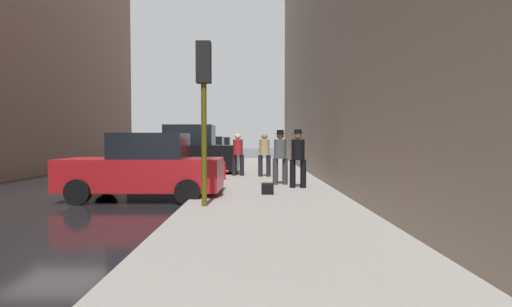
{
  "coord_description": "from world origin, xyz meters",
  "views": [
    {
      "loc": [
        5.6,
        -11.32,
        1.62
      ],
      "look_at": [
        5.68,
        4.15,
        1.07
      ],
      "focal_mm": 28.0,
      "sensor_mm": 36.0,
      "label": 1
    }
  ],
  "objects": [
    {
      "name": "parked_gray_coupe",
      "position": [
        2.65,
        12.61,
        0.85
      ],
      "size": [
        4.22,
        2.1,
        1.79
      ],
      "color": "slate",
      "rests_on": "ground_plane"
    },
    {
      "name": "pedestrian_with_beanie",
      "position": [
        6.45,
        1.62,
        1.14
      ],
      "size": [
        0.52,
        0.45,
        1.78
      ],
      "color": "#333338",
      "rests_on": "sidewalk"
    },
    {
      "name": "parked_black_suv",
      "position": [
        2.65,
        6.13,
        1.03
      ],
      "size": [
        4.63,
        2.11,
        2.25
      ],
      "color": "black",
      "rests_on": "ground_plane"
    },
    {
      "name": "duffel_bag",
      "position": [
        5.96,
        -0.57,
        0.29
      ],
      "size": [
        0.32,
        0.44,
        0.28
      ],
      "color": "black",
      "rests_on": "sidewalk"
    },
    {
      "name": "pedestrian_with_fedora",
      "position": [
        6.94,
        0.76,
        1.14
      ],
      "size": [
        0.52,
        0.44,
        1.78
      ],
      "color": "black",
      "rests_on": "sidewalk"
    },
    {
      "name": "parked_dark_green_sedan",
      "position": [
        2.65,
        19.52,
        0.85
      ],
      "size": [
        4.21,
        2.09,
        1.79
      ],
      "color": "#193828",
      "rests_on": "ground_plane"
    },
    {
      "name": "parked_red_hatchback",
      "position": [
        2.65,
        -0.55,
        0.85
      ],
      "size": [
        4.22,
        2.1,
        1.79
      ],
      "color": "#B2191E",
      "rests_on": "ground_plane"
    },
    {
      "name": "traffic_light",
      "position": [
        4.5,
        -2.55,
        2.76
      ],
      "size": [
        0.32,
        0.32,
        3.6
      ],
      "color": "#514C0F",
      "rests_on": "sidewalk"
    },
    {
      "name": "pedestrian_in_red_jacket",
      "position": [
        4.94,
        4.88,
        1.1
      ],
      "size": [
        0.51,
        0.43,
        1.71
      ],
      "color": "black",
      "rests_on": "sidewalk"
    },
    {
      "name": "fire_hydrant",
      "position": [
        4.45,
        3.25,
        0.5
      ],
      "size": [
        0.42,
        0.22,
        0.7
      ],
      "color": "red",
      "rests_on": "sidewalk"
    },
    {
      "name": "pedestrian_in_tan_coat",
      "position": [
        6.01,
        4.44,
        1.1
      ],
      "size": [
        0.51,
        0.42,
        1.71
      ],
      "color": "black",
      "rests_on": "sidewalk"
    },
    {
      "name": "ground_plane",
      "position": [
        0.0,
        0.0,
        0.0
      ],
      "size": [
        120.0,
        120.0,
        0.0
      ],
      "primitive_type": "plane",
      "color": "black"
    },
    {
      "name": "sidewalk",
      "position": [
        6.0,
        0.0,
        0.07
      ],
      "size": [
        4.0,
        40.0,
        0.15
      ],
      "primitive_type": "cube",
      "color": "gray",
      "rests_on": "ground_plane"
    }
  ]
}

